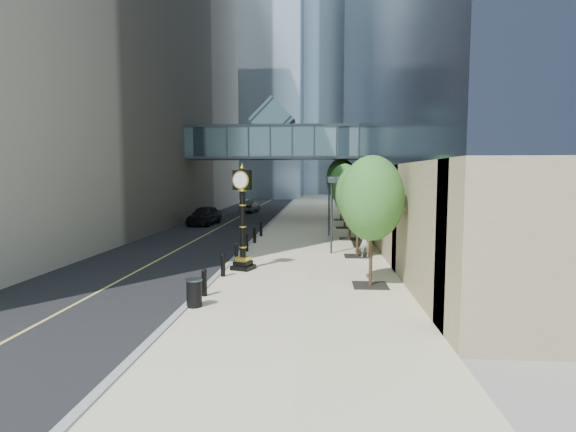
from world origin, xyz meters
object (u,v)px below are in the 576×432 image
object	(u,v)px
trash_bin	(194,294)
car_far	(250,206)
street_clock	(243,225)
pedestrian	(365,242)
car_near	(205,215)

from	to	relation	value
trash_bin	car_far	size ratio (longest dim) A/B	0.21
trash_bin	street_clock	bearing A→B (deg)	84.00
street_clock	trash_bin	bearing A→B (deg)	-76.14
car_far	trash_bin	bearing A→B (deg)	103.01
pedestrian	car_near	xyz separation A→B (m)	(-12.75, 15.13, -0.03)
trash_bin	pedestrian	world-z (taller)	pedestrian
street_clock	pedestrian	world-z (taller)	street_clock
trash_bin	pedestrian	size ratio (longest dim) A/B	0.54
street_clock	car_far	world-z (taller)	street_clock
street_clock	car_far	bearing A→B (deg)	118.17
pedestrian	car_near	world-z (taller)	pedestrian
pedestrian	street_clock	bearing A→B (deg)	20.44
pedestrian	car_far	bearing A→B (deg)	-79.29
street_clock	car_far	distance (m)	32.07
pedestrian	car_near	distance (m)	19.78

